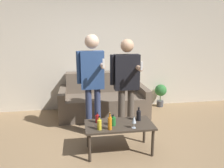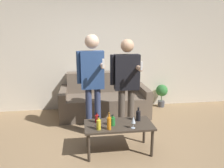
% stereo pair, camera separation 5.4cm
% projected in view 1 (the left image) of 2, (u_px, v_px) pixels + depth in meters
% --- Properties ---
extents(ground_plane, '(16.00, 16.00, 0.00)m').
position_uv_depth(ground_plane, '(116.00, 157.00, 3.24)').
color(ground_plane, '#997A56').
extents(wall_back, '(8.00, 0.06, 2.70)m').
position_uv_depth(wall_back, '(100.00, 52.00, 5.11)').
color(wall_back, beige).
rests_on(wall_back, ground_plane).
extents(couch, '(1.91, 0.94, 0.91)m').
position_uv_depth(couch, '(103.00, 100.00, 4.90)').
color(couch, '#6B5B4C').
rests_on(couch, ground_plane).
extents(coffee_table, '(1.03, 0.52, 0.46)m').
position_uv_depth(coffee_table, '(119.00, 127.00, 3.32)').
color(coffee_table, '#3D3328').
rests_on(coffee_table, ground_plane).
extents(bottle_orange, '(0.06, 0.06, 0.16)m').
position_uv_depth(bottle_orange, '(97.00, 119.00, 3.34)').
color(bottle_orange, '#B21E1E').
rests_on(bottle_orange, coffee_table).
extents(bottle_green, '(0.06, 0.06, 0.25)m').
position_uv_depth(bottle_green, '(110.00, 123.00, 3.10)').
color(bottle_green, orange).
rests_on(bottle_green, coffee_table).
extents(bottle_dark, '(0.07, 0.07, 0.22)m').
position_uv_depth(bottle_dark, '(139.00, 115.00, 3.42)').
color(bottle_dark, black).
rests_on(bottle_dark, coffee_table).
extents(bottle_yellow, '(0.08, 0.08, 0.17)m').
position_uv_depth(bottle_yellow, '(113.00, 121.00, 3.24)').
color(bottle_yellow, '#23752D').
rests_on(bottle_yellow, coffee_table).
extents(bottle_red, '(0.06, 0.06, 0.20)m').
position_uv_depth(bottle_red, '(99.00, 124.00, 3.10)').
color(bottle_red, yellow).
rests_on(bottle_red, coffee_table).
extents(wine_glass_near, '(0.06, 0.06, 0.18)m').
position_uv_depth(wine_glass_near, '(134.00, 120.00, 3.14)').
color(wine_glass_near, silver).
rests_on(wine_glass_near, coffee_table).
extents(person_standing_left, '(0.46, 0.44, 1.78)m').
position_uv_depth(person_standing_left, '(92.00, 76.00, 3.73)').
color(person_standing_left, navy).
rests_on(person_standing_left, ground_plane).
extents(person_standing_right, '(0.51, 0.44, 1.70)m').
position_uv_depth(person_standing_right, '(126.00, 79.00, 3.83)').
color(person_standing_right, brown).
rests_on(person_standing_right, ground_plane).
extents(potted_plant, '(0.28, 0.28, 0.56)m').
position_uv_depth(potted_plant, '(161.00, 92.00, 5.36)').
color(potted_plant, '#4C4C51').
rests_on(potted_plant, ground_plane).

